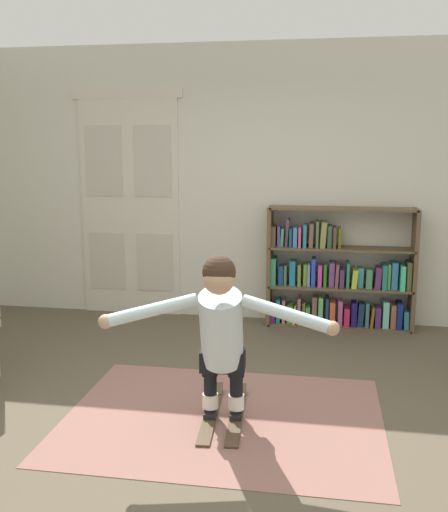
% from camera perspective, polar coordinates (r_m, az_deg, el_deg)
% --- Properties ---
extents(ground_plane, '(7.20, 7.20, 0.00)m').
position_cam_1_polar(ground_plane, '(4.19, -2.53, -15.80)').
color(ground_plane, brown).
extents(back_wall, '(6.00, 0.10, 2.90)m').
position_cam_1_polar(back_wall, '(6.33, 2.31, 6.91)').
color(back_wall, beige).
rests_on(back_wall, ground).
extents(double_door, '(1.22, 0.05, 2.45)m').
position_cam_1_polar(double_door, '(6.58, -9.06, 5.01)').
color(double_door, beige).
rests_on(double_door, ground).
extents(rug, '(2.18, 1.68, 0.01)m').
position_cam_1_polar(rug, '(4.25, -0.07, -15.32)').
color(rug, '#906258').
rests_on(rug, ground).
extents(bookshelf, '(1.49, 0.30, 1.24)m').
position_cam_1_polar(bookshelf, '(6.20, 10.81, -2.04)').
color(bookshelf, brown).
rests_on(bookshelf, ground).
extents(skis_pair, '(0.33, 0.89, 0.07)m').
position_cam_1_polar(skis_pair, '(4.27, -0.03, -14.91)').
color(skis_pair, '#4C3B26').
rests_on(skis_pair, rug).
extents(person_skier, '(1.47, 0.61, 1.12)m').
position_cam_1_polar(person_skier, '(3.85, -0.29, -6.87)').
color(person_skier, white).
rests_on(person_skier, skis_pair).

